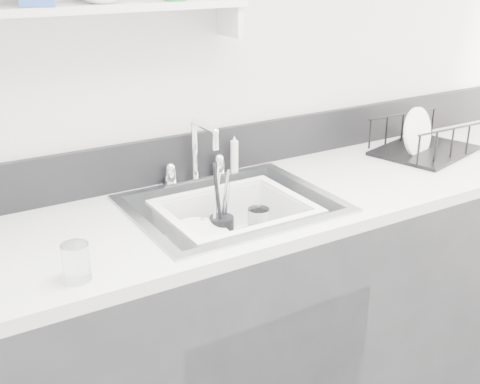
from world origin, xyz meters
TOP-DOWN VIEW (x-y plane):
  - counter_run at (0.00, 1.19)m, footprint 3.20×0.62m
  - backsplash at (0.00, 1.49)m, footprint 3.20×0.02m
  - sink at (0.00, 1.19)m, footprint 0.64×0.52m
  - faucet at (0.00, 1.44)m, footprint 0.26×0.18m
  - side_sprayer at (0.16, 1.44)m, footprint 0.03×0.03m
  - wall_shelf at (-0.35, 1.42)m, footprint 1.00×0.16m
  - wash_tub at (-0.00, 1.17)m, footprint 0.56×0.52m
  - plate_stack at (-0.12, 1.17)m, footprint 0.27×0.26m
  - utensil_cup at (-0.02, 1.22)m, footprint 0.08×0.08m
  - ladle at (-0.04, 1.19)m, footprint 0.24×0.32m
  - tumbler_in_tub at (0.11, 1.21)m, footprint 0.10×0.10m
  - tumbler_counter at (-0.56, 0.98)m, footprint 0.09×0.09m
  - dish_rack at (0.94, 1.26)m, footprint 0.46×0.39m
  - bowl_small at (0.08, 1.14)m, footprint 0.15×0.15m

SIDE VIEW (x-z plane):
  - counter_run at x=0.00m, z-range 0.00..0.92m
  - bowl_small at x=0.08m, z-range 0.77..0.80m
  - plate_stack at x=-0.12m, z-range 0.74..0.85m
  - ladle at x=-0.04m, z-range 0.77..0.85m
  - tumbler_in_tub at x=0.11m, z-range 0.77..0.87m
  - utensil_cup at x=-0.02m, z-range 0.69..0.96m
  - sink at x=0.00m, z-range 0.73..0.93m
  - wash_tub at x=0.00m, z-range 0.75..0.93m
  - tumbler_counter at x=-0.56m, z-range 0.92..1.02m
  - faucet at x=0.00m, z-range 0.87..1.09m
  - dish_rack at x=0.94m, z-range 0.92..1.06m
  - side_sprayer at x=0.16m, z-range 0.92..1.06m
  - backsplash at x=0.00m, z-range 0.92..1.08m
  - wall_shelf at x=-0.35m, z-range 1.45..1.57m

